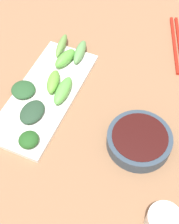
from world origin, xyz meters
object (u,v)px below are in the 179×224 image
object	(u,v)px
serving_plate	(45,95)
chopsticks	(177,44)
tea_cup	(163,222)
sauce_bowl	(139,140)

from	to	relation	value
serving_plate	chopsticks	size ratio (longest dim) A/B	1.58
chopsticks	tea_cup	world-z (taller)	tea_cup
sauce_bowl	serving_plate	xyz separation A→B (m)	(0.27, -0.04, -0.01)
sauce_bowl	serving_plate	bearing A→B (deg)	-8.62
chopsticks	tea_cup	bearing A→B (deg)	81.58
serving_plate	chopsticks	distance (m)	0.41
sauce_bowl	chopsticks	distance (m)	0.36
chopsticks	serving_plate	bearing A→B (deg)	30.60
sauce_bowl	tea_cup	world-z (taller)	tea_cup
serving_plate	chopsticks	world-z (taller)	serving_plate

